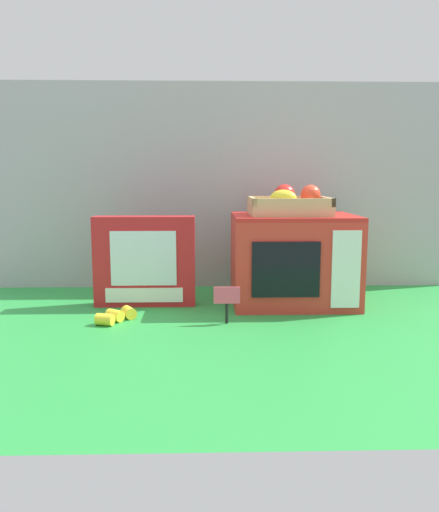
{
  "coord_description": "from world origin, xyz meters",
  "views": [
    {
      "loc": [
        -0.08,
        -1.54,
        0.39
      ],
      "look_at": [
        -0.04,
        0.02,
        0.15
      ],
      "focal_mm": 36.55,
      "sensor_mm": 36.0,
      "label": 1
    }
  ],
  "objects_px": {
    "toy_microwave": "(293,259)",
    "cookie_set_box": "(145,261)",
    "food_groups_crate": "(290,205)",
    "price_sign": "(227,299)",
    "loose_toy_banana": "(116,316)"
  },
  "relations": [
    {
      "from": "food_groups_crate",
      "to": "price_sign",
      "type": "relative_size",
      "value": 2.35
    },
    {
      "from": "food_groups_crate",
      "to": "cookie_set_box",
      "type": "bearing_deg",
      "value": -179.49
    },
    {
      "from": "price_sign",
      "to": "loose_toy_banana",
      "type": "relative_size",
      "value": 0.85
    },
    {
      "from": "food_groups_crate",
      "to": "toy_microwave",
      "type": "bearing_deg",
      "value": 31.98
    },
    {
      "from": "cookie_set_box",
      "to": "price_sign",
      "type": "distance_m",
      "value": 0.33
    },
    {
      "from": "cookie_set_box",
      "to": "price_sign",
      "type": "relative_size",
      "value": 3.03
    },
    {
      "from": "toy_microwave",
      "to": "cookie_set_box",
      "type": "height_order",
      "value": "toy_microwave"
    },
    {
      "from": "price_sign",
      "to": "toy_microwave",
      "type": "bearing_deg",
      "value": 46.25
    },
    {
      "from": "food_groups_crate",
      "to": "cookie_set_box",
      "type": "xyz_separation_m",
      "value": [
        -0.44,
        -0.0,
        -0.17
      ]
    },
    {
      "from": "cookie_set_box",
      "to": "price_sign",
      "type": "height_order",
      "value": "cookie_set_box"
    },
    {
      "from": "price_sign",
      "to": "loose_toy_banana",
      "type": "bearing_deg",
      "value": 174.73
    },
    {
      "from": "toy_microwave",
      "to": "cookie_set_box",
      "type": "relative_size",
      "value": 1.21
    },
    {
      "from": "cookie_set_box",
      "to": "price_sign",
      "type": "bearing_deg",
      "value": -41.24
    },
    {
      "from": "food_groups_crate",
      "to": "price_sign",
      "type": "height_order",
      "value": "food_groups_crate"
    },
    {
      "from": "loose_toy_banana",
      "to": "toy_microwave",
      "type": "bearing_deg",
      "value": 20.9
    }
  ]
}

